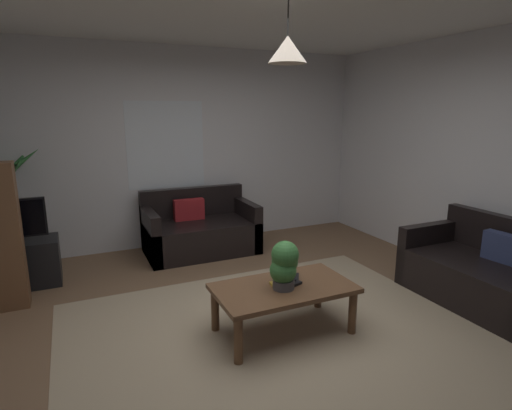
{
  "coord_description": "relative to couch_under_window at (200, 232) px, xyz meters",
  "views": [
    {
      "loc": [
        -1.44,
        -2.87,
        1.85
      ],
      "look_at": [
        0.0,
        0.3,
        1.05
      ],
      "focal_mm": 28.87,
      "sensor_mm": 36.0,
      "label": 1
    }
  ],
  "objects": [
    {
      "name": "potted_plant_on_table",
      "position": [
        0.02,
        -2.31,
        0.36
      ],
      "size": [
        0.25,
        0.25,
        0.41
      ],
      "color": "#4C4C51",
      "rests_on": "coffee_table"
    },
    {
      "name": "floor",
      "position": [
        -0.06,
        -2.23,
        -0.29
      ],
      "size": [
        5.27,
        5.41,
        0.02
      ],
      "primitive_type": "cube",
      "color": "brown",
      "rests_on": "ground"
    },
    {
      "name": "couch_under_window",
      "position": [
        0.0,
        0.0,
        0.0
      ],
      "size": [
        1.43,
        0.83,
        0.82
      ],
      "color": "black",
      "rests_on": "ground"
    },
    {
      "name": "tv_stand",
      "position": [
        -2.14,
        -0.27,
        -0.03
      ],
      "size": [
        0.9,
        0.44,
        0.5
      ],
      "primitive_type": "cube",
      "color": "black",
      "rests_on": "ground"
    },
    {
      "name": "coffee_table",
      "position": [
        0.04,
        -2.28,
        0.08
      ],
      "size": [
        1.16,
        0.65,
        0.42
      ],
      "color": "brown",
      "rests_on": "ground"
    },
    {
      "name": "window_pane",
      "position": [
        -0.3,
        0.48,
        1.12
      ],
      "size": [
        1.03,
        0.01,
        1.16
      ],
      "primitive_type": "cube",
      "color": "white"
    },
    {
      "name": "potted_palm_corner",
      "position": [
        -2.17,
        0.24,
        0.41
      ],
      "size": [
        0.79,
        0.82,
        1.5
      ],
      "color": "beige",
      "rests_on": "ground"
    },
    {
      "name": "remote_on_table_1",
      "position": [
        0.21,
        -2.19,
        0.15
      ],
      "size": [
        0.12,
        0.16,
        0.02
      ],
      "primitive_type": "cube",
      "rotation": [
        0.0,
        0.0,
        2.6
      ],
      "color": "black",
      "rests_on": "coffee_table"
    },
    {
      "name": "pendant_lamp",
      "position": [
        0.04,
        -2.28,
        2.01
      ],
      "size": [
        0.29,
        0.29,
        0.5
      ],
      "color": "black"
    },
    {
      "name": "wall_back",
      "position": [
        -0.06,
        0.51,
        1.07
      ],
      "size": [
        5.39,
        0.06,
        2.69
      ],
      "primitive_type": "cube",
      "color": "silver",
      "rests_on": "ground"
    },
    {
      "name": "rug",
      "position": [
        -0.06,
        -2.43,
        -0.27
      ],
      "size": [
        3.42,
        2.97,
        0.01
      ],
      "primitive_type": "cube",
      "color": "tan",
      "rests_on": "ground"
    },
    {
      "name": "couch_right_side",
      "position": [
        2.1,
        -2.58,
        0.0
      ],
      "size": [
        0.83,
        1.4,
        0.82
      ],
      "rotation": [
        0.0,
        0.0,
        -1.57
      ],
      "color": "black",
      "rests_on": "ground"
    },
    {
      "name": "remote_on_table_0",
      "position": [
        0.12,
        -2.31,
        0.15
      ],
      "size": [
        0.17,
        0.1,
        0.02
      ],
      "primitive_type": "cube",
      "rotation": [
        0.0,
        0.0,
        5.05
      ],
      "color": "black",
      "rests_on": "coffee_table"
    },
    {
      "name": "book_on_table_0",
      "position": [
        -0.0,
        -2.24,
        0.16
      ],
      "size": [
        0.12,
        0.09,
        0.02
      ],
      "primitive_type": "cube",
      "rotation": [
        0.0,
        0.0,
        -0.1
      ],
      "color": "gold",
      "rests_on": "coffee_table"
    },
    {
      "name": "wall_right",
      "position": [
        2.61,
        -2.23,
        1.07
      ],
      "size": [
        0.06,
        5.41,
        2.69
      ],
      "primitive_type": "cube",
      "color": "silver",
      "rests_on": "ground"
    },
    {
      "name": "tv",
      "position": [
        -2.14,
        -0.29,
        0.46
      ],
      "size": [
        0.73,
        0.16,
        0.46
      ],
      "color": "black",
      "rests_on": "tv_stand"
    }
  ]
}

